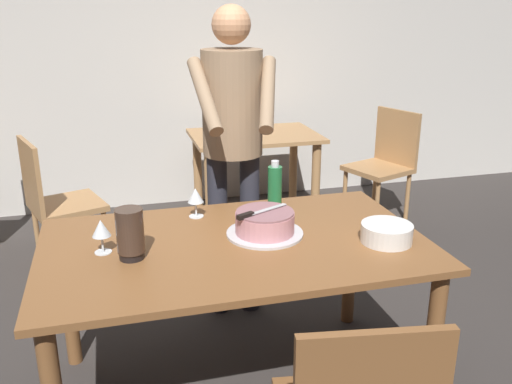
% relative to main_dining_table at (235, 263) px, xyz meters
% --- Properties ---
extents(back_wall, '(10.00, 0.12, 2.70)m').
position_rel_main_dining_table_xyz_m(back_wall, '(0.00, 2.73, 0.70)').
color(back_wall, silver).
rests_on(back_wall, ground_plane).
extents(main_dining_table, '(1.64, 0.97, 0.75)m').
position_rel_main_dining_table_xyz_m(main_dining_table, '(0.00, 0.00, 0.00)').
color(main_dining_table, brown).
rests_on(main_dining_table, ground_plane).
extents(cake_on_platter, '(0.34, 0.34, 0.11)m').
position_rel_main_dining_table_xyz_m(cake_on_platter, '(0.15, 0.04, 0.15)').
color(cake_on_platter, silver).
rests_on(cake_on_platter, main_dining_table).
extents(cake_knife, '(0.25, 0.14, 0.02)m').
position_rel_main_dining_table_xyz_m(cake_knife, '(0.08, 0.01, 0.22)').
color(cake_knife, silver).
rests_on(cake_knife, cake_on_platter).
extents(plate_stack, '(0.22, 0.22, 0.08)m').
position_rel_main_dining_table_xyz_m(plate_stack, '(0.63, -0.16, 0.14)').
color(plate_stack, white).
rests_on(plate_stack, main_dining_table).
extents(wine_glass_near, '(0.08, 0.08, 0.14)m').
position_rel_main_dining_table_xyz_m(wine_glass_near, '(-0.11, 0.34, 0.20)').
color(wine_glass_near, silver).
rests_on(wine_glass_near, main_dining_table).
extents(wine_glass_far, '(0.08, 0.08, 0.14)m').
position_rel_main_dining_table_xyz_m(wine_glass_far, '(-0.55, 0.04, 0.20)').
color(wine_glass_far, silver).
rests_on(wine_glass_far, main_dining_table).
extents(water_bottle, '(0.07, 0.07, 0.25)m').
position_rel_main_dining_table_xyz_m(water_bottle, '(0.28, 0.34, 0.22)').
color(water_bottle, '#1E6B38').
rests_on(water_bottle, main_dining_table).
extents(hurricane_lamp, '(0.11, 0.11, 0.21)m').
position_rel_main_dining_table_xyz_m(hurricane_lamp, '(-0.43, -0.05, 0.21)').
color(hurricane_lamp, black).
rests_on(hurricane_lamp, main_dining_table).
extents(person_cutting_cake, '(0.46, 0.57, 1.72)m').
position_rel_main_dining_table_xyz_m(person_cutting_cake, '(0.15, 0.70, 0.43)').
color(person_cutting_cake, '#2D2D38').
rests_on(person_cutting_cake, ground_plane).
extents(background_table, '(1.00, 0.70, 0.74)m').
position_rel_main_dining_table_xyz_m(background_table, '(0.63, 2.03, -0.07)').
color(background_table, tan).
rests_on(background_table, ground_plane).
extents(background_chair_1, '(0.56, 0.56, 0.90)m').
position_rel_main_dining_table_xyz_m(background_chair_1, '(1.70, 1.86, -0.16)').
color(background_chair_1, tan).
rests_on(background_chair_1, ground_plane).
extents(background_chair_2, '(0.56, 0.56, 0.90)m').
position_rel_main_dining_table_xyz_m(background_chair_2, '(-0.87, 1.56, -0.16)').
color(background_chair_2, tan).
rests_on(background_chair_2, ground_plane).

